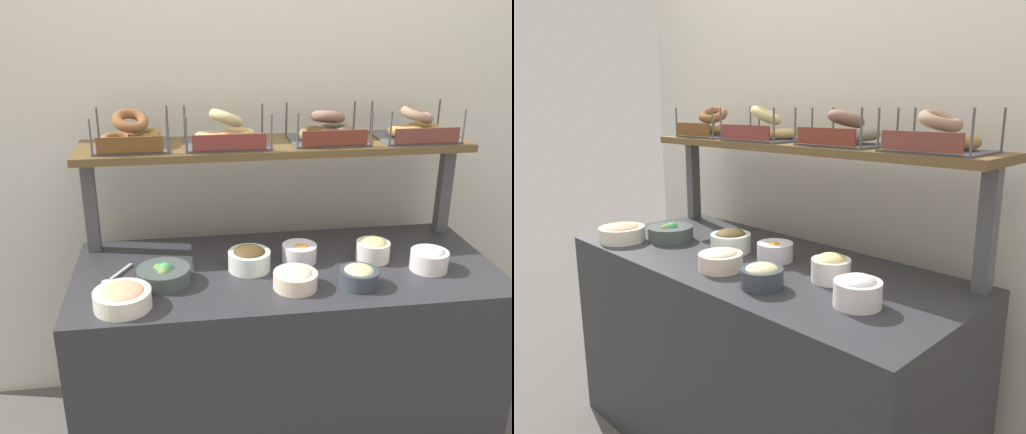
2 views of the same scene
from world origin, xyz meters
TOP-DOWN VIEW (x-y plane):
  - back_wall at (0.00, 0.55)m, footprint 2.83×0.06m
  - deli_counter at (0.00, 0.00)m, footprint 1.63×0.70m
  - shelf_riser_left at (-0.75, 0.27)m, footprint 0.05×0.05m
  - shelf_riser_right at (0.75, 0.27)m, footprint 0.05×0.05m
  - upper_shelf at (0.00, 0.27)m, footprint 1.59×0.32m
  - bowl_veggie_mix at (-0.47, -0.07)m, footprint 0.20×0.20m
  - bowl_potato_salad at (0.00, -0.17)m, footprint 0.16×0.16m
  - bowl_cream_cheese at (0.54, -0.10)m, footprint 0.14×0.14m
  - bowl_egg_salad at (0.35, 0.01)m, footprint 0.13×0.13m
  - bowl_chocolate_spread at (-0.14, 0.00)m, footprint 0.16×0.16m
  - bowl_fruit_salad at (0.06, 0.04)m, footprint 0.14×0.14m
  - bowl_lox_spread at (-0.61, -0.23)m, footprint 0.20×0.20m
  - bowl_tuna_salad at (0.23, -0.19)m, footprint 0.14×0.14m
  - serving_spoon_near_plate at (-0.66, -0.01)m, footprint 0.11×0.16m
  - bagel_basket_cinnamon_raisin at (-0.57, 0.26)m, footprint 0.29×0.25m
  - bagel_basket_plain at (-0.20, 0.25)m, footprint 0.33×0.26m
  - bagel_basket_poppy at (0.21, 0.26)m, footprint 0.30×0.25m
  - bagel_basket_everything at (0.58, 0.25)m, footprint 0.31×0.26m

SIDE VIEW (x-z plane):
  - deli_counter at x=0.00m, z-range 0.00..0.85m
  - serving_spoon_near_plate at x=-0.66m, z-range 0.85..0.86m
  - bowl_veggie_mix at x=-0.47m, z-range 0.84..0.92m
  - bowl_fruit_salad at x=0.06m, z-range 0.85..0.93m
  - bowl_potato_salad at x=0.00m, z-range 0.85..0.93m
  - bowl_lox_spread at x=-0.61m, z-range 0.85..0.93m
  - bowl_tuna_salad at x=0.23m, z-range 0.85..0.93m
  - bowl_chocolate_spread at x=-0.14m, z-range 0.85..0.94m
  - bowl_cream_cheese at x=0.54m, z-range 0.85..0.95m
  - bowl_egg_salad at x=0.35m, z-range 0.85..0.95m
  - shelf_riser_left at x=-0.75m, z-range 0.85..1.25m
  - shelf_riser_right at x=0.75m, z-range 0.85..1.25m
  - back_wall at x=0.00m, z-range 0.00..2.40m
  - upper_shelf at x=0.00m, z-range 1.25..1.28m
  - bagel_basket_everything at x=0.58m, z-range 1.26..1.40m
  - bagel_basket_poppy at x=0.21m, z-range 1.26..1.40m
  - bagel_basket_plain at x=-0.20m, z-range 1.25..1.40m
  - bagel_basket_cinnamon_raisin at x=-0.57m, z-range 1.25..1.40m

